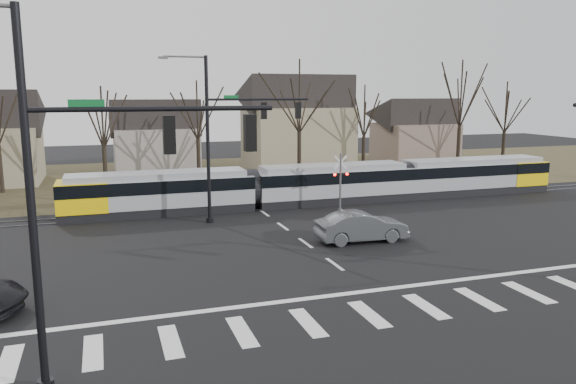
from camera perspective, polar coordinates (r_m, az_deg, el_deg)
name	(u,v)px	position (r m, az deg, el deg)	size (l,w,h in m)	color
ground	(353,277)	(25.16, 6.58, -8.60)	(140.00, 140.00, 0.00)	black
grass_verge	(213,176)	(55.10, -7.60, 1.63)	(140.00, 28.00, 0.01)	#38331E
crosswalk	(398,310)	(21.83, 11.10, -11.69)	(27.00, 2.60, 0.01)	silver
stop_line	(371,291)	(23.63, 8.45, -9.89)	(28.00, 0.35, 0.01)	silver
lane_dashes	(257,207)	(39.73, -3.20, -1.58)	(0.18, 30.00, 0.01)	silver
rail_pair	(257,208)	(39.53, -3.12, -1.60)	(90.00, 1.52, 0.06)	#59595E
tram	(331,182)	(41.27, 4.39, 1.02)	(37.39, 2.78, 2.83)	gray
sedan	(361,227)	(30.86, 7.47, -3.50)	(5.08, 1.92, 1.65)	#43474A
signal_pole_near_left	(95,182)	(15.72, -19.02, 0.98)	(9.28, 0.44, 10.20)	black
signal_pole_far	(233,131)	(35.00, -5.59, 6.23)	(9.28, 0.44, 10.20)	black
rail_crossing_signal	(340,185)	(38.05, 5.34, 0.76)	(1.08, 0.36, 4.00)	#59595B
tree_row	(248,128)	(49.18, -4.09, 6.54)	(59.20, 7.20, 10.00)	black
house_b	(155,133)	(57.92, -13.34, 5.81)	(8.64, 7.56, 7.65)	gray
house_c	(297,120)	(57.89, 0.94, 7.33)	(10.80, 8.64, 10.10)	gray
house_d	(415,128)	(66.21, 12.76, 6.34)	(8.64, 7.56, 7.65)	#6C5A50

